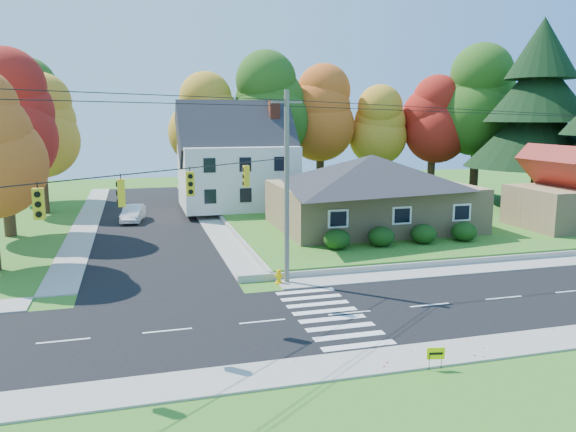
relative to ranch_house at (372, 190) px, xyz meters
name	(u,v)px	position (x,y,z in m)	size (l,w,h in m)	color
ground	(350,313)	(-8.00, -16.00, -3.27)	(120.00, 120.00, 0.00)	#3D7923
road_main	(350,313)	(-8.00, -16.00, -3.26)	(90.00, 8.00, 0.02)	black
road_cross	(149,220)	(-16.00, 10.00, -3.25)	(8.00, 44.00, 0.02)	black
sidewalk_north	(315,281)	(-8.00, -11.00, -3.23)	(90.00, 2.00, 0.08)	#9C9A90
sidewalk_south	(400,358)	(-8.00, -21.00, -3.23)	(90.00, 2.00, 0.08)	#9C9A90
lawn	(401,215)	(5.00, 5.00, -3.02)	(30.00, 30.00, 0.50)	#3D7923
ranch_house	(372,190)	(0.00, 0.00, 0.00)	(14.60, 10.60, 5.40)	tan
colonial_house	(237,162)	(-7.96, 12.00, 1.32)	(10.40, 8.40, 9.60)	silver
garage	(567,196)	(14.00, -4.01, -0.42)	(7.30, 6.30, 4.60)	tan
hedge_row	(403,235)	(-0.50, -6.20, -2.13)	(10.70, 1.70, 1.27)	#163A10
traffic_infrastructure	(338,196)	(-8.15, -14.65, 1.88)	(38.10, 10.66, 10.00)	#666059
tree_lot_0	(205,120)	(-10.00, 18.00, 5.04)	(6.72, 6.72, 12.51)	#3F2A19
tree_lot_1	(267,107)	(-4.00, 17.00, 6.35)	(7.84, 7.84, 14.60)	#3F2A19
tree_lot_2	(321,114)	(2.00, 18.00, 5.70)	(7.28, 7.28, 13.56)	#3F2A19
tree_lot_3	(377,126)	(8.00, 17.00, 4.39)	(6.16, 6.16, 11.47)	#3F2A19
tree_lot_4	(433,120)	(14.00, 16.00, 5.04)	(6.72, 6.72, 12.51)	#3F2A19
tree_lot_5	(478,101)	(18.00, 14.00, 7.00)	(8.40, 8.40, 15.64)	#3F2A19
conifer_east_a	(538,108)	(19.00, 6.00, 6.12)	(12.80, 12.80, 16.96)	#3F2A19
tree_west_1	(1,120)	(-26.00, 6.00, 5.20)	(7.28, 7.28, 13.56)	#3F2A19
tree_west_2	(39,126)	(-25.00, 16.00, 4.54)	(6.72, 6.72, 12.51)	#3F2A19
tree_west_3	(29,112)	(-27.00, 24.00, 5.85)	(7.84, 7.84, 14.60)	#3F2A19
white_car	(133,213)	(-17.28, 9.45, -2.55)	(1.47, 4.21, 1.39)	white
fire_hydrant	(279,277)	(-9.95, -10.87, -2.87)	(0.47, 0.37, 0.82)	#FFB602
yard_sign	(436,354)	(-7.20, -22.06, -2.69)	(0.63, 0.15, 0.80)	black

